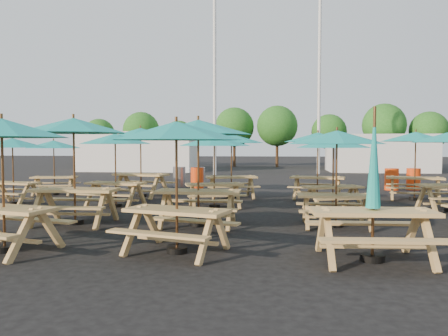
# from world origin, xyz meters

# --- Properties ---
(ground) EXTENTS (120.00, 120.00, 0.00)m
(ground) POSITION_xyz_m (0.00, 0.00, 0.00)
(ground) COLOR black
(ground) RESTS_ON ground
(picnic_unit_2) EXTENTS (2.42, 2.42, 2.09)m
(picnic_unit_2) POSITION_xyz_m (-6.44, 0.00, 1.83)
(picnic_unit_2) COLOR tan
(picnic_unit_2) RESTS_ON ground
(picnic_unit_3) EXTENTS (2.39, 2.39, 2.05)m
(picnic_unit_3) POSITION_xyz_m (-6.48, 2.63, 1.79)
(picnic_unit_3) COLOR tan
(picnic_unit_3) RESTS_ON ground
(picnic_unit_4) EXTENTS (2.83, 2.83, 2.33)m
(picnic_unit_4) POSITION_xyz_m (-3.02, -5.70, 2.04)
(picnic_unit_4) COLOR tan
(picnic_unit_4) RESTS_ON ground
(picnic_unit_5) EXTENTS (2.51, 2.51, 2.50)m
(picnic_unit_5) POSITION_xyz_m (-3.00, -3.03, 2.19)
(picnic_unit_5) COLOR tan
(picnic_unit_5) RESTS_ON ground
(picnic_unit_6) EXTENTS (2.54, 2.54, 2.22)m
(picnic_unit_6) POSITION_xyz_m (-3.08, -0.15, 1.94)
(picnic_unit_6) COLOR tan
(picnic_unit_6) RESTS_ON ground
(picnic_unit_7) EXTENTS (3.03, 3.03, 2.48)m
(picnic_unit_7) POSITION_xyz_m (-3.09, 2.39, 2.17)
(picnic_unit_7) COLOR tan
(picnic_unit_7) RESTS_ON ground
(picnic_unit_8) EXTENTS (2.81, 2.81, 2.27)m
(picnic_unit_8) POSITION_xyz_m (-0.02, -5.44, 1.99)
(picnic_unit_8) COLOR tan
(picnic_unit_8) RESTS_ON ground
(picnic_unit_9) EXTENTS (2.46, 2.46, 2.45)m
(picnic_unit_9) POSITION_xyz_m (-0.09, -2.90, 2.14)
(picnic_unit_9) COLOR tan
(picnic_unit_9) RESTS_ON ground
(picnic_unit_10) EXTENTS (2.66, 2.66, 2.15)m
(picnic_unit_10) POSITION_xyz_m (-0.12, 0.03, 1.88)
(picnic_unit_10) COLOR tan
(picnic_unit_10) RESTS_ON ground
(picnic_unit_11) EXTENTS (2.72, 2.72, 2.26)m
(picnic_unit_11) POSITION_xyz_m (0.14, 2.53, 1.98)
(picnic_unit_11) COLOR tan
(picnic_unit_11) RESTS_ON ground
(picnic_unit_12) EXTENTS (2.03, 1.80, 2.46)m
(picnic_unit_12) POSITION_xyz_m (3.20, -5.61, 1.01)
(picnic_unit_12) COLOR tan
(picnic_unit_12) RESTS_ON ground
(picnic_unit_13) EXTENTS (2.22, 2.22, 2.20)m
(picnic_unit_13) POSITION_xyz_m (3.03, -2.66, 1.93)
(picnic_unit_13) COLOR tan
(picnic_unit_13) RESTS_ON ground
(picnic_unit_14) EXTENTS (2.65, 2.65, 2.09)m
(picnic_unit_14) POSITION_xyz_m (3.29, -0.20, 1.83)
(picnic_unit_14) COLOR tan
(picnic_unit_14) RESTS_ON ground
(picnic_unit_15) EXTENTS (2.73, 2.73, 2.30)m
(picnic_unit_15) POSITION_xyz_m (3.12, 2.47, 2.01)
(picnic_unit_15) COLOR tan
(picnic_unit_15) RESTS_ON ground
(picnic_unit_19) EXTENTS (2.81, 2.81, 2.32)m
(picnic_unit_19) POSITION_xyz_m (6.36, 2.58, 2.03)
(picnic_unit_19) COLOR tan
(picnic_unit_19) RESTS_ON ground
(waste_bin_0) EXTENTS (0.55, 0.55, 0.89)m
(waste_bin_0) POSITION_xyz_m (-2.55, 6.27, 0.45)
(waste_bin_0) COLOR gray
(waste_bin_0) RESTS_ON ground
(waste_bin_1) EXTENTS (0.55, 0.55, 0.89)m
(waste_bin_1) POSITION_xyz_m (-1.61, 5.92, 0.45)
(waste_bin_1) COLOR gray
(waste_bin_1) RESTS_ON ground
(waste_bin_2) EXTENTS (0.55, 0.55, 0.89)m
(waste_bin_2) POSITION_xyz_m (-1.65, 5.75, 0.45)
(waste_bin_2) COLOR #E23D0D
(waste_bin_2) RESTS_ON ground
(waste_bin_3) EXTENTS (0.55, 0.55, 0.89)m
(waste_bin_3) POSITION_xyz_m (6.46, 5.88, 0.45)
(waste_bin_3) COLOR #E23D0D
(waste_bin_3) RESTS_ON ground
(waste_bin_4) EXTENTS (0.55, 0.55, 0.89)m
(waste_bin_4) POSITION_xyz_m (7.39, 6.08, 0.45)
(waste_bin_4) COLOR #E23D0D
(waste_bin_4) RESTS_ON ground
(mast_0) EXTENTS (0.20, 0.20, 12.00)m
(mast_0) POSITION_xyz_m (-2.00, 14.00, 6.00)
(mast_0) COLOR silver
(mast_0) RESTS_ON ground
(mast_1) EXTENTS (0.20, 0.20, 12.00)m
(mast_1) POSITION_xyz_m (4.50, 16.00, 6.00)
(mast_1) COLOR silver
(mast_1) RESTS_ON ground
(event_tent_0) EXTENTS (8.00, 4.00, 2.80)m
(event_tent_0) POSITION_xyz_m (-8.00, 18.00, 1.40)
(event_tent_0) COLOR silver
(event_tent_0) RESTS_ON ground
(event_tent_1) EXTENTS (7.00, 4.00, 2.60)m
(event_tent_1) POSITION_xyz_m (9.00, 19.00, 1.30)
(event_tent_1) COLOR silver
(event_tent_1) RESTS_ON ground
(tree_0) EXTENTS (2.80, 2.80, 4.24)m
(tree_0) POSITION_xyz_m (-14.07, 25.25, 2.83)
(tree_0) COLOR #382314
(tree_0) RESTS_ON ground
(tree_1) EXTENTS (3.11, 3.11, 4.72)m
(tree_1) POSITION_xyz_m (-9.74, 23.90, 3.15)
(tree_1) COLOR #382314
(tree_1) RESTS_ON ground
(tree_2) EXTENTS (2.59, 2.59, 3.93)m
(tree_2) POSITION_xyz_m (-6.39, 23.65, 2.62)
(tree_2) COLOR #382314
(tree_2) RESTS_ON ground
(tree_3) EXTENTS (3.36, 3.36, 5.09)m
(tree_3) POSITION_xyz_m (-1.75, 24.72, 3.41)
(tree_3) COLOR #382314
(tree_3) RESTS_ON ground
(tree_4) EXTENTS (3.41, 3.41, 5.17)m
(tree_4) POSITION_xyz_m (1.90, 24.26, 3.46)
(tree_4) COLOR #382314
(tree_4) RESTS_ON ground
(tree_5) EXTENTS (2.94, 2.94, 4.45)m
(tree_5) POSITION_xyz_m (6.22, 24.67, 2.97)
(tree_5) COLOR #382314
(tree_5) RESTS_ON ground
(tree_6) EXTENTS (3.38, 3.38, 5.13)m
(tree_6) POSITION_xyz_m (10.23, 22.90, 3.43)
(tree_6) COLOR #382314
(tree_6) RESTS_ON ground
(tree_7) EXTENTS (2.95, 2.95, 4.48)m
(tree_7) POSITION_xyz_m (13.63, 22.92, 2.99)
(tree_7) COLOR #382314
(tree_7) RESTS_ON ground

